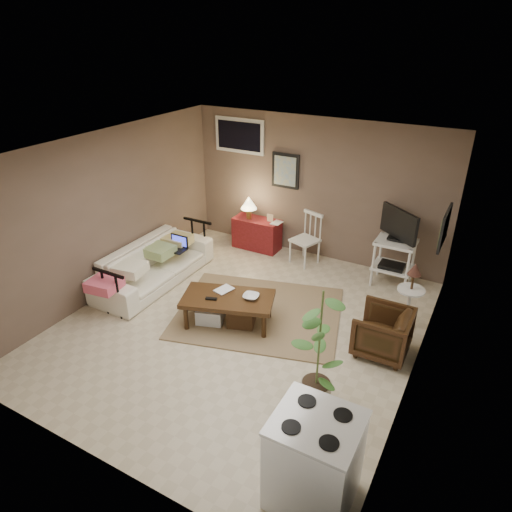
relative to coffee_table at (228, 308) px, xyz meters
The scene contains 20 objects.
floor 0.31m from the coffee_table, 16.99° to the left, with size 5.00×5.00×0.00m, color #C1B293.
art_back 2.82m from the coffee_table, 98.52° to the left, with size 0.50×0.03×0.60m, color black.
art_right 2.93m from the coffee_table, 24.70° to the left, with size 0.03×0.60×0.45m, color black.
window 3.30m from the coffee_table, 116.84° to the left, with size 0.96×0.03×0.60m, color silver.
rug 0.55m from the coffee_table, 60.06° to the left, with size 2.26×1.81×0.02m, color #84694D.
coffee_table is the anchor object (origin of this frame).
sofa 1.69m from the coffee_table, 165.25° to the left, with size 2.11×0.62×0.83m, color white.
sofa_pillows 1.61m from the coffee_table, behind, with size 0.41×2.01×0.14m, color #F4EEC9, non-canonical shape.
sofa_end_rails 1.57m from the coffee_table, 164.11° to the left, with size 0.57×2.11×0.71m, color black, non-canonical shape.
laptop 1.66m from the coffee_table, 150.91° to the left, with size 0.33×0.24×0.22m.
red_console 2.42m from the coffee_table, 109.64° to the left, with size 0.85×0.38×0.98m.
spindle_chair 2.20m from the coffee_table, 84.88° to the left, with size 0.51×0.51×0.89m.
tv_stand 2.76m from the coffee_table, 52.00° to the left, with size 0.63×0.50×1.26m.
side_table 2.45m from the coffee_table, 28.04° to the left, with size 0.36×0.36×0.96m.
armchair 2.03m from the coffee_table, 11.67° to the left, with size 0.64×0.60×0.66m, color black.
potted_plant 1.87m from the coffee_table, 26.61° to the right, with size 0.37×0.37×1.46m.
stove 2.72m from the coffee_table, 42.53° to the right, with size 0.70×0.65×0.91m.
bowl 0.43m from the coffee_table, 22.91° to the left, with size 0.21×0.05×0.21m, color #3B2410.
book_table 0.40m from the coffee_table, 145.99° to the left, with size 0.18×0.02×0.25m, color #3B2410.
book_console 2.38m from the coffee_table, 101.87° to the left, with size 0.16×0.02×0.22m, color #3B2410.
Camera 1 is at (2.65, -4.39, 3.69)m, focal length 32.00 mm.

